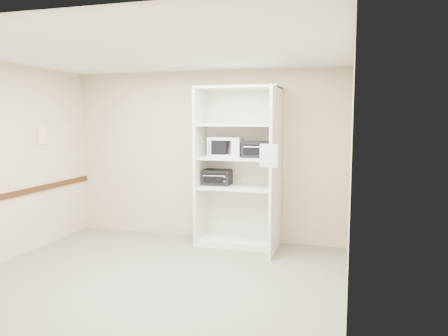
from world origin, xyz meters
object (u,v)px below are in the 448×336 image
(shelving_unit, at_px, (241,173))
(microwave, at_px, (225,147))
(toaster_oven_lower, at_px, (217,177))
(toaster_oven_upper, at_px, (257,149))

(shelving_unit, bearing_deg, microwave, 175.78)
(toaster_oven_lower, bearing_deg, shelving_unit, -9.49)
(toaster_oven_upper, height_order, toaster_oven_lower, toaster_oven_upper)
(microwave, relative_size, toaster_oven_upper, 1.17)
(shelving_unit, height_order, toaster_oven_lower, shelving_unit)
(microwave, xyz_separation_m, toaster_oven_upper, (0.50, -0.06, -0.03))
(shelving_unit, relative_size, toaster_oven_lower, 5.69)
(toaster_oven_upper, xyz_separation_m, toaster_oven_lower, (-0.64, 0.09, -0.45))
(toaster_oven_lower, bearing_deg, toaster_oven_upper, -10.54)
(shelving_unit, bearing_deg, toaster_oven_upper, -10.01)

